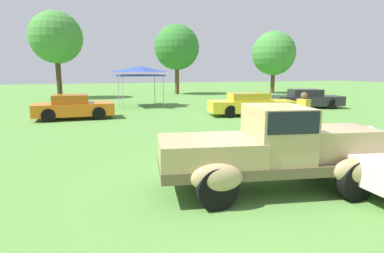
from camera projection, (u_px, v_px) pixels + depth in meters
ground_plane at (253, 184)px, 6.71m from camera, size 120.00×120.00×0.00m
feature_pickup_truck at (272, 148)px, 6.26m from camera, size 4.63×2.42×1.70m
show_car_orange at (74, 107)px, 15.83m from camera, size 3.80×1.72×1.22m
show_car_yellow at (251, 104)px, 17.14m from camera, size 4.82×2.50×1.22m
show_car_charcoal at (307, 99)px, 20.62m from camera, size 4.58×2.83×1.22m
spectator_between_cars at (303, 115)px, 10.56m from camera, size 0.30×0.43×1.69m
canopy_tent_left_field at (139, 71)px, 21.35m from camera, size 2.92×2.92×2.71m
treeline_far_left at (56, 38)px, 27.43m from camera, size 4.51×4.51×7.54m
treeline_mid_left at (177, 47)px, 32.65m from camera, size 4.64×4.64×7.14m
treeline_center at (274, 53)px, 34.01m from camera, size 4.67×4.67×6.62m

